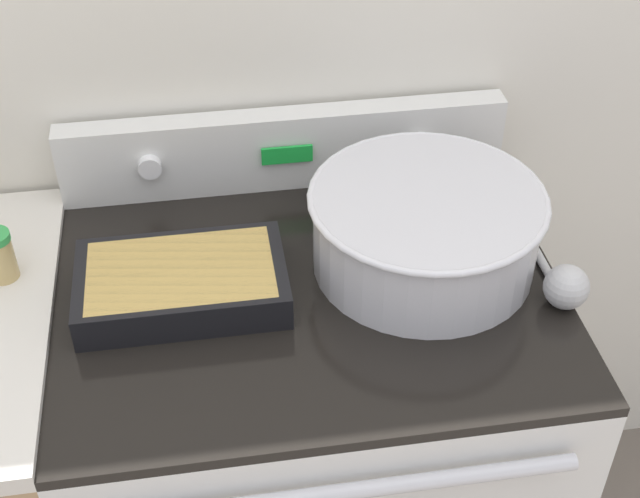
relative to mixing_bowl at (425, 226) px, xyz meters
name	(u,v)px	position (x,y,z in m)	size (l,w,h in m)	color
stove_range	(311,465)	(-0.19, -0.03, -0.53)	(0.79, 0.66, 0.91)	silver
control_panel	(285,149)	(-0.19, 0.26, 0.00)	(0.79, 0.07, 0.14)	silver
mixing_bowl	(425,226)	(0.00, 0.00, 0.00)	(0.37, 0.37, 0.14)	silver
casserole_dish	(182,282)	(-0.39, -0.02, -0.04)	(0.32, 0.20, 0.06)	black
ladle	(563,282)	(0.19, -0.12, -0.05)	(0.07, 0.27, 0.07)	#B7B7B7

